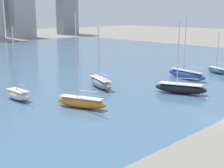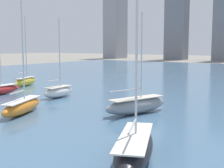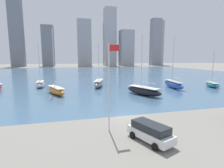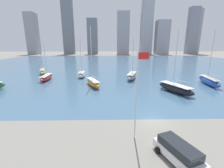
# 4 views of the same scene
# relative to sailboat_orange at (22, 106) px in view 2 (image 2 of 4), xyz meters

# --- Properties ---
(harbor_water) EXTENTS (180.00, 140.00, 0.00)m
(harbor_water) POSITION_rel_sailboat_orange_xyz_m (10.59, 51.31, -1.01)
(harbor_water) COLOR #476B89
(harbor_water) RESTS_ON ground_plane
(sailboat_orange) EXTENTS (5.26, 9.00, 15.16)m
(sailboat_orange) POSITION_rel_sailboat_orange_xyz_m (0.00, 0.00, 0.00)
(sailboat_orange) COLOR orange
(sailboat_orange) RESTS_ON harbor_water
(sailboat_gray) EXTENTS (5.14, 9.63, 12.42)m
(sailboat_gray) POSITION_rel_sailboat_orange_xyz_m (11.52, 8.20, 0.06)
(sailboat_gray) COLOR gray
(sailboat_gray) RESTS_ON harbor_water
(sailboat_white) EXTENTS (2.59, 6.36, 12.74)m
(sailboat_white) POSITION_rel_sailboat_orange_xyz_m (-5.03, 11.47, -0.02)
(sailboat_white) COLOR white
(sailboat_white) RESTS_ON harbor_water
(sailboat_yellow) EXTENTS (4.33, 7.99, 14.42)m
(sailboat_yellow) POSITION_rel_sailboat_orange_xyz_m (-21.06, 18.20, 0.00)
(sailboat_yellow) COLOR yellow
(sailboat_yellow) RESTS_ON harbor_water
(sailboat_black) EXTENTS (6.31, 10.01, 13.78)m
(sailboat_black) POSITION_rel_sailboat_orange_xyz_m (19.44, -5.82, 0.02)
(sailboat_black) COLOR black
(sailboat_black) RESTS_ON harbor_water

